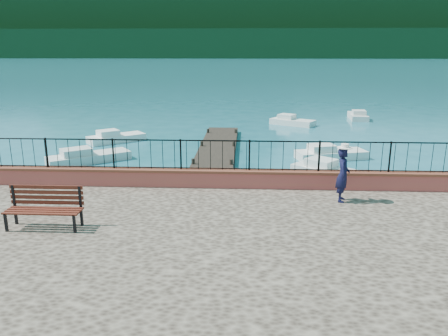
# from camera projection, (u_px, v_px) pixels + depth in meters

# --- Properties ---
(ground) EXTENTS (2000.00, 2000.00, 0.00)m
(ground) POSITION_uv_depth(u_px,v_px,m) (261.00, 278.00, 10.90)
(ground) COLOR #19596B
(ground) RESTS_ON ground
(parapet) EXTENTS (28.00, 0.46, 0.58)m
(parapet) POSITION_uv_depth(u_px,v_px,m) (258.00, 179.00, 14.07)
(parapet) COLOR #A24A3A
(parapet) RESTS_ON promenade
(railing) EXTENTS (27.00, 0.05, 0.95)m
(railing) POSITION_uv_depth(u_px,v_px,m) (259.00, 156.00, 13.87)
(railing) COLOR black
(railing) RESTS_ON parapet
(dock) EXTENTS (2.00, 16.00, 0.30)m
(dock) POSITION_uv_depth(u_px,v_px,m) (215.00, 157.00, 22.52)
(dock) COLOR #2D231C
(dock) RESTS_ON ground
(far_forest) EXTENTS (900.00, 60.00, 18.00)m
(far_forest) POSITION_uv_depth(u_px,v_px,m) (248.00, 44.00, 297.60)
(far_forest) COLOR black
(far_forest) RESTS_ON ground
(foothills) EXTENTS (900.00, 120.00, 44.00)m
(foothills) POSITION_uv_depth(u_px,v_px,m) (248.00, 28.00, 351.99)
(foothills) COLOR black
(foothills) RESTS_ON ground
(companion_hill) EXTENTS (448.00, 384.00, 180.00)m
(companion_hill) POSITION_uv_depth(u_px,v_px,m) (426.00, 54.00, 539.44)
(companion_hill) COLOR #142D23
(companion_hill) RESTS_ON ground
(park_bench) EXTENTS (1.87, 0.61, 1.04)m
(park_bench) POSITION_uv_depth(u_px,v_px,m) (45.00, 216.00, 10.87)
(park_bench) COLOR black
(park_bench) RESTS_ON promenade
(person) EXTENTS (0.50, 0.65, 1.60)m
(person) POSITION_uv_depth(u_px,v_px,m) (343.00, 175.00, 12.68)
(person) COLOR black
(person) RESTS_ON promenade
(hat) EXTENTS (0.44, 0.44, 0.12)m
(hat) POSITION_uv_depth(u_px,v_px,m) (345.00, 146.00, 12.45)
(hat) COLOR white
(hat) RESTS_ON person
(boat_0) EXTENTS (4.03, 3.42, 0.80)m
(boat_0) POSITION_uv_depth(u_px,v_px,m) (89.00, 154.00, 22.05)
(boat_0) COLOR silver
(boat_0) RESTS_ON ground
(boat_1) EXTENTS (3.45, 3.28, 0.80)m
(boat_1) POSITION_uv_depth(u_px,v_px,m) (331.00, 169.00, 19.33)
(boat_1) COLOR silver
(boat_1) RESTS_ON ground
(boat_2) EXTENTS (3.83, 2.15, 0.80)m
(boat_2) POSITION_uv_depth(u_px,v_px,m) (331.00, 151.00, 22.71)
(boat_2) COLOR silver
(boat_2) RESTS_ON ground
(boat_3) EXTENTS (3.49, 3.12, 0.80)m
(boat_3) POSITION_uv_depth(u_px,v_px,m) (116.00, 135.00, 26.92)
(boat_3) COLOR white
(boat_3) RESTS_ON ground
(boat_4) EXTENTS (3.49, 2.84, 0.80)m
(boat_4) POSITION_uv_depth(u_px,v_px,m) (293.00, 120.00, 32.91)
(boat_4) COLOR silver
(boat_4) RESTS_ON ground
(boat_5) EXTENTS (1.61, 3.41, 0.80)m
(boat_5) POSITION_uv_depth(u_px,v_px,m) (358.00, 114.00, 35.76)
(boat_5) COLOR silver
(boat_5) RESTS_ON ground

